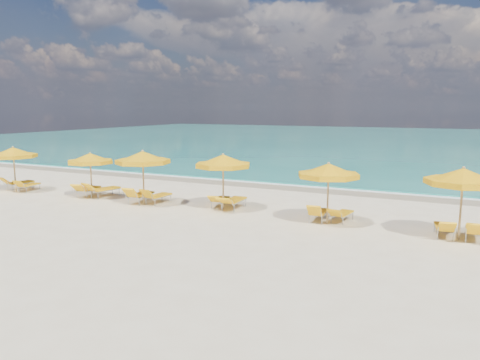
% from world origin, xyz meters
% --- Properties ---
extents(ground_plane, '(120.00, 120.00, 0.00)m').
position_xyz_m(ground_plane, '(0.00, 0.00, 0.00)').
color(ground_plane, beige).
extents(ocean, '(120.00, 80.00, 0.30)m').
position_xyz_m(ocean, '(0.00, 48.00, 0.00)').
color(ocean, '#157B6E').
rests_on(ocean, ground).
extents(wet_sand_band, '(120.00, 2.60, 0.01)m').
position_xyz_m(wet_sand_band, '(0.00, 7.40, 0.00)').
color(wet_sand_band, tan).
rests_on(wet_sand_band, ground).
extents(foam_line, '(120.00, 1.20, 0.03)m').
position_xyz_m(foam_line, '(0.00, 8.20, 0.00)').
color(foam_line, white).
rests_on(foam_line, ground).
extents(whitecap_near, '(14.00, 0.36, 0.05)m').
position_xyz_m(whitecap_near, '(-6.00, 17.00, 0.00)').
color(whitecap_near, white).
rests_on(whitecap_near, ground).
extents(whitecap_far, '(18.00, 0.30, 0.05)m').
position_xyz_m(whitecap_far, '(8.00, 24.00, 0.00)').
color(whitecap_far, white).
rests_on(whitecap_far, ground).
extents(umbrella_0, '(2.77, 2.77, 2.45)m').
position_xyz_m(umbrella_0, '(-12.54, -0.56, 2.09)').
color(umbrella_0, tan).
rests_on(umbrella_0, ground).
extents(umbrella_1, '(2.96, 2.96, 2.31)m').
position_xyz_m(umbrella_1, '(-7.58, -0.06, 1.97)').
color(umbrella_1, tan).
rests_on(umbrella_1, ground).
extents(umbrella_2, '(2.87, 2.87, 2.57)m').
position_xyz_m(umbrella_2, '(-4.16, -0.25, 2.19)').
color(umbrella_2, tan).
rests_on(umbrella_2, ground).
extents(umbrella_3, '(2.49, 2.49, 2.52)m').
position_xyz_m(umbrella_3, '(-0.32, 0.46, 2.15)').
color(umbrella_3, tan).
rests_on(umbrella_3, ground).
extents(umbrella_4, '(2.42, 2.42, 2.44)m').
position_xyz_m(umbrella_4, '(4.58, -0.10, 2.08)').
color(umbrella_4, tan).
rests_on(umbrella_4, ground).
extents(umbrella_5, '(2.53, 2.53, 2.55)m').
position_xyz_m(umbrella_5, '(9.26, -0.24, 2.18)').
color(umbrella_5, tan).
rests_on(umbrella_5, ground).
extents(lounger_0_left, '(0.95, 1.88, 0.81)m').
position_xyz_m(lounger_0_left, '(-12.97, 0.03, 0.22)').
color(lounger_0_left, '#A5A8AD').
rests_on(lounger_0_left, ground).
extents(lounger_0_right, '(0.81, 1.65, 0.72)m').
position_xyz_m(lounger_0_right, '(-12.01, -0.16, 0.20)').
color(lounger_0_right, '#A5A8AD').
rests_on(lounger_0_right, ground).
extents(lounger_1_left, '(0.94, 1.93, 0.80)m').
position_xyz_m(lounger_1_left, '(-8.03, 0.16, 0.23)').
color(lounger_1_left, '#A5A8AD').
rests_on(lounger_1_left, ground).
extents(lounger_1_right, '(1.04, 2.05, 0.87)m').
position_xyz_m(lounger_1_right, '(-7.12, 0.35, 0.24)').
color(lounger_1_right, '#A5A8AD').
rests_on(lounger_1_right, ground).
extents(lounger_2_left, '(0.84, 1.94, 0.90)m').
position_xyz_m(lounger_2_left, '(-4.57, 0.00, 0.24)').
color(lounger_2_left, '#A5A8AD').
rests_on(lounger_2_left, ground).
extents(lounger_2_right, '(0.69, 1.78, 0.84)m').
position_xyz_m(lounger_2_right, '(-3.71, 0.22, 0.22)').
color(lounger_2_right, '#A5A8AD').
rests_on(lounger_2_right, ground).
extents(lounger_3_left, '(0.79, 1.73, 0.69)m').
position_xyz_m(lounger_3_left, '(-0.71, 0.90, 0.20)').
color(lounger_3_left, '#A5A8AD').
rests_on(lounger_3_left, ground).
extents(lounger_3_right, '(0.72, 2.02, 0.74)m').
position_xyz_m(lounger_3_right, '(0.08, 0.69, 0.23)').
color(lounger_3_right, '#A5A8AD').
rests_on(lounger_3_right, ground).
extents(lounger_4_left, '(0.67, 1.69, 0.83)m').
position_xyz_m(lounger_4_left, '(4.14, 0.24, 0.21)').
color(lounger_4_left, '#A5A8AD').
rests_on(lounger_4_left, ground).
extents(lounger_4_right, '(0.75, 1.70, 0.70)m').
position_xyz_m(lounger_4_right, '(5.01, 0.50, 0.20)').
color(lounger_4_right, '#A5A8AD').
rests_on(lounger_4_right, ground).
extents(lounger_5_left, '(0.82, 1.74, 0.77)m').
position_xyz_m(lounger_5_left, '(8.78, -0.08, 0.21)').
color(lounger_5_left, '#A5A8AD').
rests_on(lounger_5_left, ground).
extents(lounger_5_right, '(0.60, 1.67, 0.81)m').
position_xyz_m(lounger_5_right, '(9.74, -0.05, 0.21)').
color(lounger_5_right, '#A5A8AD').
rests_on(lounger_5_right, ground).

